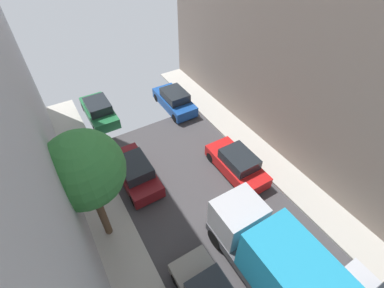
% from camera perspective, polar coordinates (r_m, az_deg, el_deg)
% --- Properties ---
extents(parked_car_left_4, '(1.78, 4.20, 1.57)m').
position_cam_1_polar(parked_car_left_4, '(16.07, -11.79, -5.74)').
color(parked_car_left_4, maroon).
rests_on(parked_car_left_4, ground).
extents(parked_car_left_5, '(1.78, 4.20, 1.57)m').
position_cam_1_polar(parked_car_left_5, '(21.24, -18.92, 6.62)').
color(parked_car_left_5, '#1E6638').
rests_on(parked_car_left_5, ground).
extents(parked_car_right_3, '(1.78, 4.20, 1.57)m').
position_cam_1_polar(parked_car_right_3, '(16.36, 9.44, -4.18)').
color(parked_car_right_3, red).
rests_on(parked_car_right_3, ground).
extents(parked_car_right_4, '(1.78, 4.20, 1.57)m').
position_cam_1_polar(parked_car_right_4, '(21.25, -3.69, 9.13)').
color(parked_car_right_4, '#194799').
rests_on(parked_car_right_4, ground).
extents(delivery_truck, '(2.26, 6.60, 3.38)m').
position_cam_1_polar(delivery_truck, '(12.21, 17.73, -23.32)').
color(delivery_truck, '#4C4C51').
rests_on(delivery_truck, ground).
extents(street_tree_0, '(3.19, 3.19, 6.24)m').
position_cam_1_polar(street_tree_0, '(11.25, -21.67, -5.14)').
color(street_tree_0, brown).
rests_on(street_tree_0, sidewalk_left).
extents(potted_plant_2, '(0.63, 0.63, 0.91)m').
position_cam_1_polar(potted_plant_2, '(16.12, -21.96, -9.13)').
color(potted_plant_2, brown).
rests_on(potted_plant_2, sidewalk_left).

